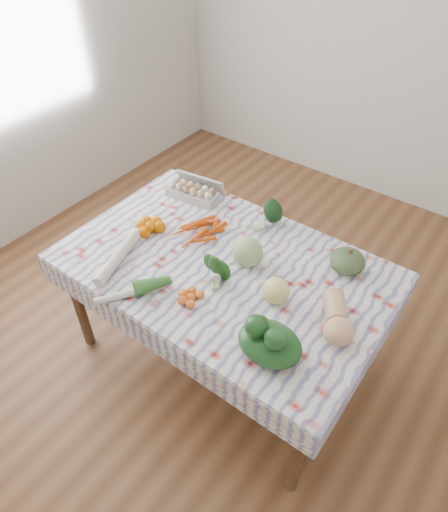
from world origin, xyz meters
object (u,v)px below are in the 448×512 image
(grapefruit, at_px, (276,291))
(egg_carton, at_px, (192,193))
(dining_table, at_px, (224,276))
(kabocha_squash, at_px, (347,261))
(butternut_squash, at_px, (337,317))
(cabbage, at_px, (248,252))

(grapefruit, bearing_deg, egg_carton, 154.32)
(dining_table, relative_size, egg_carton, 4.98)
(dining_table, distance_m, kabocha_squash, 0.63)
(kabocha_squash, xyz_separation_m, butternut_squash, (0.12, -0.36, 0.01))
(dining_table, xyz_separation_m, egg_carton, (-0.50, 0.35, 0.13))
(egg_carton, relative_size, grapefruit, 2.51)
(egg_carton, bearing_deg, kabocha_squash, -8.82)
(dining_table, relative_size, cabbage, 10.33)
(cabbage, height_order, butternut_squash, cabbage)
(butternut_squash, bearing_deg, grapefruit, 153.15)
(kabocha_squash, relative_size, butternut_squash, 0.64)
(egg_carton, distance_m, grapefruit, 0.93)
(butternut_squash, bearing_deg, kabocha_squash, 76.71)
(kabocha_squash, xyz_separation_m, grapefruit, (-0.18, -0.39, 0.01))
(kabocha_squash, bearing_deg, butternut_squash, -71.35)
(egg_carton, bearing_deg, dining_table, -43.27)
(egg_carton, xyz_separation_m, butternut_squash, (1.14, -0.38, 0.02))
(cabbage, bearing_deg, butternut_squash, -10.85)
(egg_carton, relative_size, kabocha_squash, 1.81)
(dining_table, bearing_deg, cabbage, 40.77)
(dining_table, distance_m, grapefruit, 0.37)
(dining_table, height_order, cabbage, cabbage)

